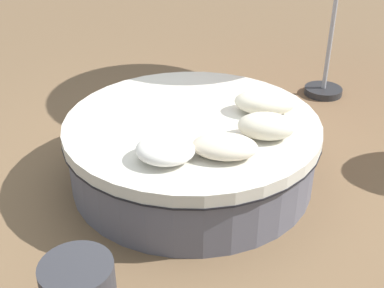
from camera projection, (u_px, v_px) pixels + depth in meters
name	position (u px, v px, depth m)	size (l,w,h in m)	color
ground_plane	(192.00, 177.00, 4.46)	(16.00, 16.00, 0.00)	brown
round_bed	(192.00, 149.00, 4.32)	(2.14, 2.14, 0.57)	#595966
throw_pillow_0	(165.00, 150.00, 3.60)	(0.43, 0.38, 0.17)	white
throw_pillow_1	(225.00, 146.00, 3.65)	(0.48, 0.32, 0.16)	beige
throw_pillow_2	(266.00, 126.00, 3.88)	(0.44, 0.29, 0.20)	beige
throw_pillow_3	(265.00, 102.00, 4.25)	(0.51, 0.32, 0.19)	beige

